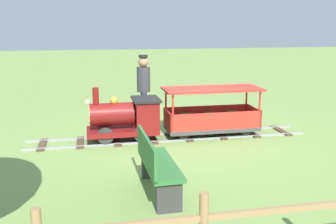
{
  "coord_description": "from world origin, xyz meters",
  "views": [
    {
      "loc": [
        -7.42,
        2.0,
        2.26
      ],
      "look_at": [
        0.0,
        0.46,
        0.55
      ],
      "focal_mm": 41.19,
      "sensor_mm": 36.0,
      "label": 1
    }
  ],
  "objects": [
    {
      "name": "locomotive",
      "position": [
        0.0,
        1.28,
        0.48
      ],
      "size": [
        0.74,
        1.44,
        1.05
      ],
      "color": "maroon",
      "rests_on": "ground_plane"
    },
    {
      "name": "passenger_car",
      "position": [
        0.0,
        -0.47,
        0.42
      ],
      "size": [
        0.84,
        2.0,
        0.97
      ],
      "color": "#3F3F3F",
      "rests_on": "ground_plane"
    },
    {
      "name": "park_bench",
      "position": [
        -2.57,
        1.16,
        0.42
      ],
      "size": [
        1.31,
        0.42,
        0.82
      ],
      "color": "#2D6B33",
      "rests_on": "ground_plane"
    },
    {
      "name": "track",
      "position": [
        0.0,
        0.43,
        0.02
      ],
      "size": [
        0.78,
        5.7,
        0.04
      ],
      "color": "gray",
      "rests_on": "ground_plane"
    },
    {
      "name": "ground_plane",
      "position": [
        0.0,
        0.0,
        0.0
      ],
      "size": [
        60.0,
        60.0,
        0.0
      ],
      "primitive_type": "plane",
      "color": "#75934C"
    },
    {
      "name": "conductor_person",
      "position": [
        1.09,
        0.79,
        0.96
      ],
      "size": [
        0.3,
        0.3,
        1.62
      ],
      "color": "#282D47",
      "rests_on": "ground_plane"
    }
  ]
}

